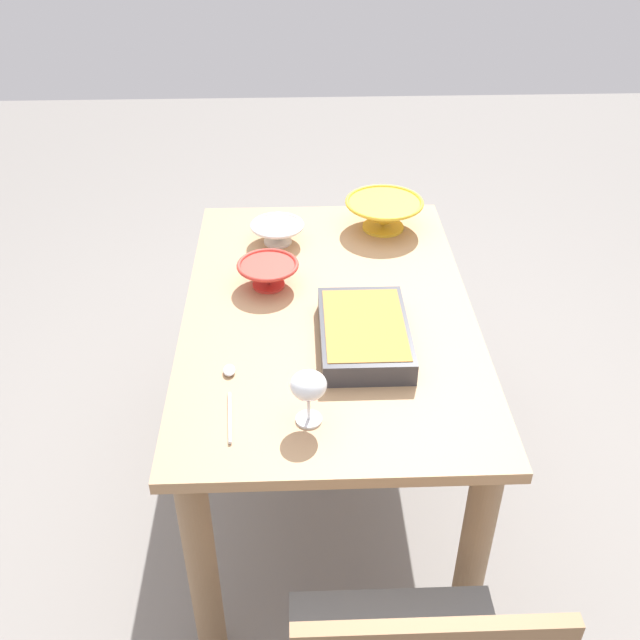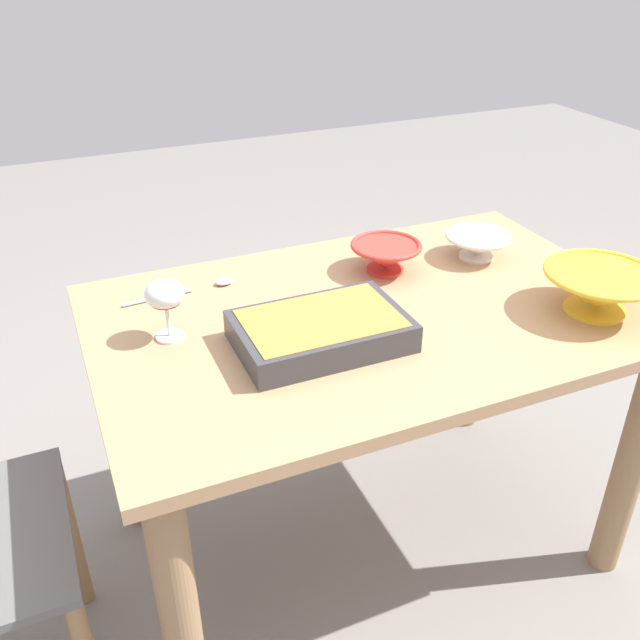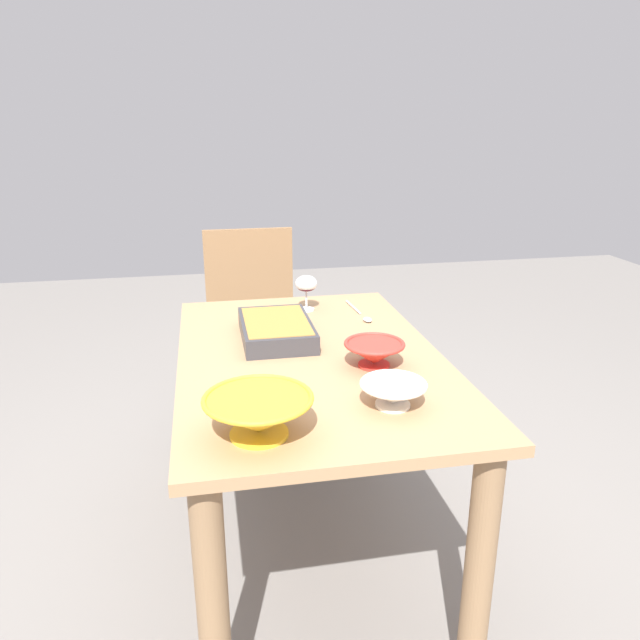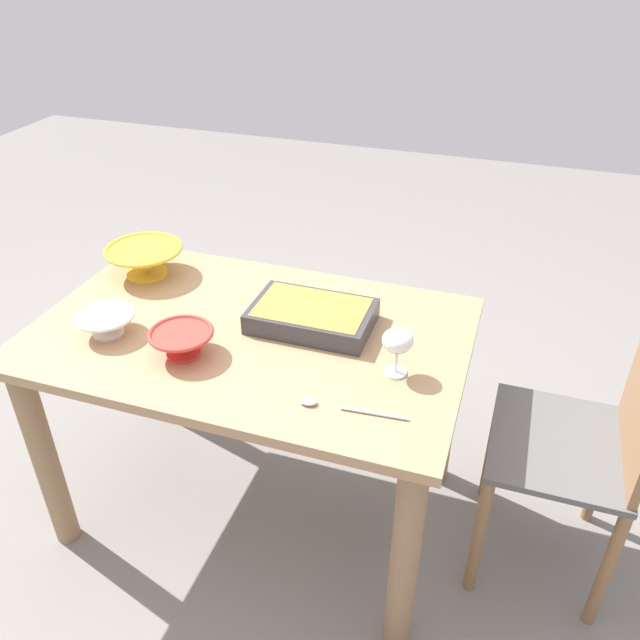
{
  "view_description": "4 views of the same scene",
  "coord_description": "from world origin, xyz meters",
  "px_view_note": "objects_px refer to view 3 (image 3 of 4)",
  "views": [
    {
      "loc": [
        1.65,
        -0.08,
        1.86
      ],
      "look_at": [
        0.1,
        -0.03,
        0.76
      ],
      "focal_mm": 40.71,
      "sensor_mm": 36.0,
      "label": 1
    },
    {
      "loc": [
        0.64,
        1.2,
        1.5
      ],
      "look_at": [
        0.16,
        0.07,
        0.78
      ],
      "focal_mm": 38.55,
      "sensor_mm": 36.0,
      "label": 2
    },
    {
      "loc": [
        -1.69,
        0.3,
        1.42
      ],
      "look_at": [
        0.2,
        -0.07,
        0.77
      ],
      "focal_mm": 33.84,
      "sensor_mm": 36.0,
      "label": 3
    },
    {
      "loc": [
        0.69,
        -1.4,
        1.75
      ],
      "look_at": [
        0.2,
        0.04,
        0.78
      ],
      "focal_mm": 35.9,
      "sensor_mm": 36.0,
      "label": 4
    }
  ],
  "objects_px": {
    "casserole_dish": "(276,329)",
    "mixing_bowl": "(393,392)",
    "dining_table": "(310,396)",
    "small_bowl": "(374,352)",
    "chair": "(252,321)",
    "serving_bowl": "(258,414)",
    "serving_spoon": "(362,315)",
    "wine_glass": "(306,285)"
  },
  "relations": [
    {
      "from": "casserole_dish",
      "to": "serving_bowl",
      "type": "height_order",
      "value": "serving_bowl"
    },
    {
      "from": "chair",
      "to": "serving_bowl",
      "type": "xyz_separation_m",
      "value": [
        -1.44,
        0.1,
        0.27
      ]
    },
    {
      "from": "dining_table",
      "to": "small_bowl",
      "type": "xyz_separation_m",
      "value": [
        -0.12,
        -0.17,
        0.18
      ]
    },
    {
      "from": "small_bowl",
      "to": "mixing_bowl",
      "type": "bearing_deg",
      "value": 174.73
    },
    {
      "from": "dining_table",
      "to": "serving_spoon",
      "type": "height_order",
      "value": "serving_spoon"
    },
    {
      "from": "casserole_dish",
      "to": "serving_bowl",
      "type": "bearing_deg",
      "value": 169.37
    },
    {
      "from": "serving_spoon",
      "to": "casserole_dish",
      "type": "bearing_deg",
      "value": 116.62
    },
    {
      "from": "casserole_dish",
      "to": "mixing_bowl",
      "type": "distance_m",
      "value": 0.59
    },
    {
      "from": "small_bowl",
      "to": "serving_spoon",
      "type": "height_order",
      "value": "small_bowl"
    },
    {
      "from": "dining_table",
      "to": "small_bowl",
      "type": "bearing_deg",
      "value": -126.07
    },
    {
      "from": "chair",
      "to": "wine_glass",
      "type": "height_order",
      "value": "chair"
    },
    {
      "from": "chair",
      "to": "small_bowl",
      "type": "distance_m",
      "value": 1.16
    },
    {
      "from": "wine_glass",
      "to": "serving_bowl",
      "type": "height_order",
      "value": "wine_glass"
    },
    {
      "from": "dining_table",
      "to": "mixing_bowl",
      "type": "bearing_deg",
      "value": -159.13
    },
    {
      "from": "chair",
      "to": "serving_bowl",
      "type": "height_order",
      "value": "chair"
    },
    {
      "from": "chair",
      "to": "mixing_bowl",
      "type": "xyz_separation_m",
      "value": [
        -1.36,
        -0.24,
        0.25
      ]
    },
    {
      "from": "dining_table",
      "to": "chair",
      "type": "distance_m",
      "value": 0.99
    },
    {
      "from": "chair",
      "to": "serving_spoon",
      "type": "relative_size",
      "value": 3.47
    },
    {
      "from": "wine_glass",
      "to": "serving_spoon",
      "type": "height_order",
      "value": "wine_glass"
    },
    {
      "from": "dining_table",
      "to": "small_bowl",
      "type": "relative_size",
      "value": 7.03
    },
    {
      "from": "casserole_dish",
      "to": "small_bowl",
      "type": "distance_m",
      "value": 0.38
    },
    {
      "from": "chair",
      "to": "small_bowl",
      "type": "bearing_deg",
      "value": -166.36
    },
    {
      "from": "mixing_bowl",
      "to": "serving_spoon",
      "type": "bearing_deg",
      "value": -8.61
    },
    {
      "from": "dining_table",
      "to": "serving_spoon",
      "type": "xyz_separation_m",
      "value": [
        0.33,
        -0.25,
        0.15
      ]
    },
    {
      "from": "casserole_dish",
      "to": "serving_spoon",
      "type": "height_order",
      "value": "casserole_dish"
    },
    {
      "from": "mixing_bowl",
      "to": "serving_spoon",
      "type": "relative_size",
      "value": 0.63
    },
    {
      "from": "mixing_bowl",
      "to": "serving_bowl",
      "type": "distance_m",
      "value": 0.36
    },
    {
      "from": "dining_table",
      "to": "chair",
      "type": "relative_size",
      "value": 1.34
    },
    {
      "from": "dining_table",
      "to": "casserole_dish",
      "type": "bearing_deg",
      "value": 27.32
    },
    {
      "from": "wine_glass",
      "to": "small_bowl",
      "type": "distance_m",
      "value": 0.58
    },
    {
      "from": "chair",
      "to": "wine_glass",
      "type": "distance_m",
      "value": 0.64
    },
    {
      "from": "serving_bowl",
      "to": "serving_spoon",
      "type": "relative_size",
      "value": 0.94
    },
    {
      "from": "mixing_bowl",
      "to": "small_bowl",
      "type": "height_order",
      "value": "small_bowl"
    },
    {
      "from": "mixing_bowl",
      "to": "serving_spoon",
      "type": "xyz_separation_m",
      "value": [
        0.71,
        -0.11,
        -0.03
      ]
    },
    {
      "from": "wine_glass",
      "to": "serving_bowl",
      "type": "xyz_separation_m",
      "value": [
        -0.91,
        0.27,
        -0.04
      ]
    },
    {
      "from": "mixing_bowl",
      "to": "serving_bowl",
      "type": "bearing_deg",
      "value": 103.54
    },
    {
      "from": "casserole_dish",
      "to": "wine_glass",
      "type": "bearing_deg",
      "value": -27.69
    },
    {
      "from": "small_bowl",
      "to": "serving_spoon",
      "type": "xyz_separation_m",
      "value": [
        0.45,
        -0.08,
        -0.04
      ]
    },
    {
      "from": "mixing_bowl",
      "to": "serving_bowl",
      "type": "relative_size",
      "value": 0.67
    },
    {
      "from": "small_bowl",
      "to": "serving_spoon",
      "type": "bearing_deg",
      "value": -10.47
    },
    {
      "from": "small_bowl",
      "to": "serving_bowl",
      "type": "relative_size",
      "value": 0.7
    },
    {
      "from": "dining_table",
      "to": "casserole_dish",
      "type": "distance_m",
      "value": 0.25
    }
  ]
}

